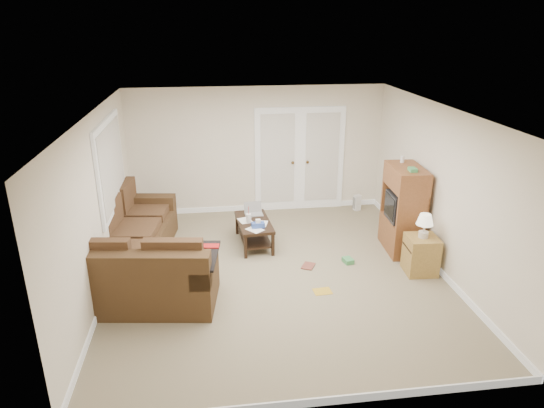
{
  "coord_description": "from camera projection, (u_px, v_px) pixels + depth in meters",
  "views": [
    {
      "loc": [
        -0.94,
        -6.5,
        3.66
      ],
      "look_at": [
        -0.05,
        0.16,
        1.1
      ],
      "focal_mm": 32.0,
      "sensor_mm": 36.0,
      "label": 1
    }
  ],
  "objects": [
    {
      "name": "space_heater",
      "position": [
        357.0,
        203.0,
        9.9
      ],
      "size": [
        0.15,
        0.13,
        0.32
      ],
      "primitive_type": "cube",
      "rotation": [
        0.0,
        0.0,
        0.24
      ],
      "color": "silver",
      "rests_on": "floor"
    },
    {
      "name": "wall_right",
      "position": [
        441.0,
        191.0,
        7.31
      ],
      "size": [
        0.02,
        5.5,
        2.5
      ],
      "primitive_type": "cube",
      "color": "silver",
      "rests_on": "floor"
    },
    {
      "name": "sectional_sofa",
      "position": [
        135.0,
        255.0,
        7.24
      ],
      "size": [
        2.13,
        3.26,
        0.93
      ],
      "rotation": [
        0.0,
        0.0,
        -0.13
      ],
      "color": "#48311B",
      "rests_on": "floor"
    },
    {
      "name": "baseboards",
      "position": [
        277.0,
        271.0,
        7.42
      ],
      "size": [
        5.0,
        5.5,
        0.1
      ],
      "primitive_type": null,
      "color": "silver",
      "rests_on": "floor"
    },
    {
      "name": "side_cabinet",
      "position": [
        421.0,
        252.0,
        7.39
      ],
      "size": [
        0.48,
        0.48,
        0.97
      ],
      "rotation": [
        0.0,
        0.0,
        -0.06
      ],
      "color": "#A27D3B",
      "rests_on": "floor"
    },
    {
      "name": "window_left",
      "position": [
        111.0,
        165.0,
        7.51
      ],
      "size": [
        0.05,
        1.92,
        1.42
      ],
      "color": "silver",
      "rests_on": "wall_left"
    },
    {
      "name": "tv_armoire",
      "position": [
        403.0,
        209.0,
        8.0
      ],
      "size": [
        0.55,
        0.94,
        1.56
      ],
      "rotation": [
        0.0,
        0.0,
        -0.06
      ],
      "color": "brown",
      "rests_on": "floor"
    },
    {
      "name": "french_doors",
      "position": [
        300.0,
        160.0,
        9.69
      ],
      "size": [
        1.8,
        0.05,
        2.13
      ],
      "color": "silver",
      "rests_on": "floor"
    },
    {
      "name": "floor_book",
      "position": [
        303.0,
        265.0,
        7.7
      ],
      "size": [
        0.28,
        0.3,
        0.02
      ],
      "primitive_type": "imported",
      "rotation": [
        0.0,
        0.0,
        -0.49
      ],
      "color": "brown",
      "rests_on": "floor"
    },
    {
      "name": "coffee_table",
      "position": [
        254.0,
        231.0,
        8.38
      ],
      "size": [
        0.61,
        1.11,
        0.73
      ],
      "rotation": [
        0.0,
        0.0,
        0.08
      ],
      "color": "black",
      "rests_on": "floor"
    },
    {
      "name": "wall_front",
      "position": [
        319.0,
        300.0,
        4.45
      ],
      "size": [
        5.0,
        0.02,
        2.5
      ],
      "primitive_type": "cube",
      "color": "silver",
      "rests_on": "floor"
    },
    {
      "name": "ceiling",
      "position": [
        277.0,
        111.0,
        6.55
      ],
      "size": [
        5.0,
        5.5,
        0.02
      ],
      "primitive_type": "cube",
      "color": "white",
      "rests_on": "wall_back"
    },
    {
      "name": "floor_greenbox",
      "position": [
        348.0,
        260.0,
        7.79
      ],
      "size": [
        0.17,
        0.21,
        0.07
      ],
      "primitive_type": "cube",
      "rotation": [
        0.0,
        0.0,
        0.21
      ],
      "color": "#408D4F",
      "rests_on": "floor"
    },
    {
      "name": "wall_back",
      "position": [
        257.0,
        150.0,
        9.55
      ],
      "size": [
        5.0,
        0.02,
        2.5
      ],
      "primitive_type": "cube",
      "color": "silver",
      "rests_on": "floor"
    },
    {
      "name": "floor_magazine",
      "position": [
        322.0,
        291.0,
        6.97
      ],
      "size": [
        0.27,
        0.22,
        0.01
      ],
      "primitive_type": "cube",
      "rotation": [
        0.0,
        0.0,
        0.08
      ],
      "color": "gold",
      "rests_on": "floor"
    },
    {
      "name": "wall_left",
      "position": [
        98.0,
        206.0,
        6.69
      ],
      "size": [
        0.02,
        5.5,
        2.5
      ],
      "primitive_type": "cube",
      "color": "silver",
      "rests_on": "floor"
    },
    {
      "name": "floor",
      "position": [
        277.0,
        274.0,
        7.44
      ],
      "size": [
        5.5,
        5.5,
        0.0
      ],
      "primitive_type": "plane",
      "color": "gray",
      "rests_on": "ground"
    }
  ]
}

